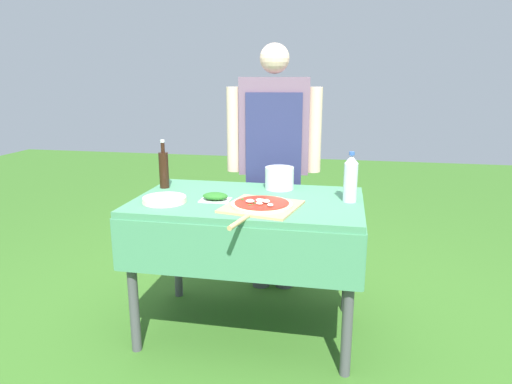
{
  "coord_description": "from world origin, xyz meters",
  "views": [
    {
      "loc": [
        0.51,
        -2.41,
        1.47
      ],
      "look_at": [
        0.04,
        0.0,
        0.85
      ],
      "focal_mm": 32.0,
      "sensor_mm": 36.0,
      "label": 1
    }
  ],
  "objects_px": {
    "person_cook": "(274,150)",
    "oil_bottle": "(164,169)",
    "plate_stack": "(165,200)",
    "pizza_on_peel": "(261,206)",
    "prep_table": "(249,218)",
    "herb_container": "(215,197)",
    "water_bottle": "(351,178)",
    "mixing_tub": "(279,178)"
  },
  "relations": [
    {
      "from": "pizza_on_peel",
      "to": "plate_stack",
      "type": "height_order",
      "value": "pizza_on_peel"
    },
    {
      "from": "mixing_tub",
      "to": "prep_table",
      "type": "bearing_deg",
      "value": -117.31
    },
    {
      "from": "prep_table",
      "to": "mixing_tub",
      "type": "height_order",
      "value": "mixing_tub"
    },
    {
      "from": "prep_table",
      "to": "plate_stack",
      "type": "xyz_separation_m",
      "value": [
        -0.43,
        -0.16,
        0.13
      ]
    },
    {
      "from": "pizza_on_peel",
      "to": "mixing_tub",
      "type": "distance_m",
      "value": 0.44
    },
    {
      "from": "person_cook",
      "to": "mixing_tub",
      "type": "relative_size",
      "value": 9.69
    },
    {
      "from": "prep_table",
      "to": "person_cook",
      "type": "distance_m",
      "value": 0.68
    },
    {
      "from": "plate_stack",
      "to": "mixing_tub",
      "type": "bearing_deg",
      "value": 36.83
    },
    {
      "from": "prep_table",
      "to": "water_bottle",
      "type": "bearing_deg",
      "value": 4.79
    },
    {
      "from": "pizza_on_peel",
      "to": "herb_container",
      "type": "bearing_deg",
      "value": 171.76
    },
    {
      "from": "pizza_on_peel",
      "to": "oil_bottle",
      "type": "bearing_deg",
      "value": 165.26
    },
    {
      "from": "water_bottle",
      "to": "plate_stack",
      "type": "bearing_deg",
      "value": -168.01
    },
    {
      "from": "prep_table",
      "to": "pizza_on_peel",
      "type": "height_order",
      "value": "pizza_on_peel"
    },
    {
      "from": "pizza_on_peel",
      "to": "herb_container",
      "type": "xyz_separation_m",
      "value": [
        -0.27,
        0.1,
        0.01
      ]
    },
    {
      "from": "herb_container",
      "to": "mixing_tub",
      "type": "xyz_separation_m",
      "value": [
        0.31,
        0.34,
        0.05
      ]
    },
    {
      "from": "prep_table",
      "to": "plate_stack",
      "type": "height_order",
      "value": "plate_stack"
    },
    {
      "from": "person_cook",
      "to": "oil_bottle",
      "type": "bearing_deg",
      "value": 28.92
    },
    {
      "from": "prep_table",
      "to": "oil_bottle",
      "type": "distance_m",
      "value": 0.62
    },
    {
      "from": "prep_table",
      "to": "oil_bottle",
      "type": "height_order",
      "value": "oil_bottle"
    },
    {
      "from": "person_cook",
      "to": "oil_bottle",
      "type": "xyz_separation_m",
      "value": [
        -0.61,
        -0.45,
        -0.06
      ]
    },
    {
      "from": "person_cook",
      "to": "water_bottle",
      "type": "height_order",
      "value": "person_cook"
    },
    {
      "from": "oil_bottle",
      "to": "plate_stack",
      "type": "height_order",
      "value": "oil_bottle"
    },
    {
      "from": "pizza_on_peel",
      "to": "water_bottle",
      "type": "distance_m",
      "value": 0.52
    },
    {
      "from": "water_bottle",
      "to": "mixing_tub",
      "type": "height_order",
      "value": "water_bottle"
    },
    {
      "from": "herb_container",
      "to": "plate_stack",
      "type": "xyz_separation_m",
      "value": [
        -0.26,
        -0.09,
        -0.01
      ]
    },
    {
      "from": "pizza_on_peel",
      "to": "oil_bottle",
      "type": "height_order",
      "value": "oil_bottle"
    },
    {
      "from": "person_cook",
      "to": "water_bottle",
      "type": "distance_m",
      "value": 0.76
    },
    {
      "from": "herb_container",
      "to": "oil_bottle",
      "type": "bearing_deg",
      "value": 149.34
    },
    {
      "from": "prep_table",
      "to": "plate_stack",
      "type": "distance_m",
      "value": 0.48
    },
    {
      "from": "person_cook",
      "to": "pizza_on_peel",
      "type": "xyz_separation_m",
      "value": [
        0.06,
        -0.78,
        -0.17
      ]
    },
    {
      "from": "herb_container",
      "to": "mixing_tub",
      "type": "bearing_deg",
      "value": 47.81
    },
    {
      "from": "water_bottle",
      "to": "person_cook",
      "type": "bearing_deg",
      "value": 132.19
    },
    {
      "from": "person_cook",
      "to": "herb_container",
      "type": "height_order",
      "value": "person_cook"
    },
    {
      "from": "person_cook",
      "to": "pizza_on_peel",
      "type": "bearing_deg",
      "value": 86.29
    },
    {
      "from": "pizza_on_peel",
      "to": "plate_stack",
      "type": "xyz_separation_m",
      "value": [
        -0.53,
        0.01,
        0.0
      ]
    },
    {
      "from": "person_cook",
      "to": "herb_container",
      "type": "distance_m",
      "value": 0.73
    },
    {
      "from": "pizza_on_peel",
      "to": "mixing_tub",
      "type": "xyz_separation_m",
      "value": [
        0.03,
        0.44,
        0.05
      ]
    },
    {
      "from": "pizza_on_peel",
      "to": "water_bottle",
      "type": "height_order",
      "value": "water_bottle"
    },
    {
      "from": "oil_bottle",
      "to": "water_bottle",
      "type": "height_order",
      "value": "oil_bottle"
    },
    {
      "from": "prep_table",
      "to": "pizza_on_peel",
      "type": "distance_m",
      "value": 0.24
    },
    {
      "from": "prep_table",
      "to": "herb_container",
      "type": "height_order",
      "value": "herb_container"
    },
    {
      "from": "plate_stack",
      "to": "pizza_on_peel",
      "type": "bearing_deg",
      "value": -1.39
    }
  ]
}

